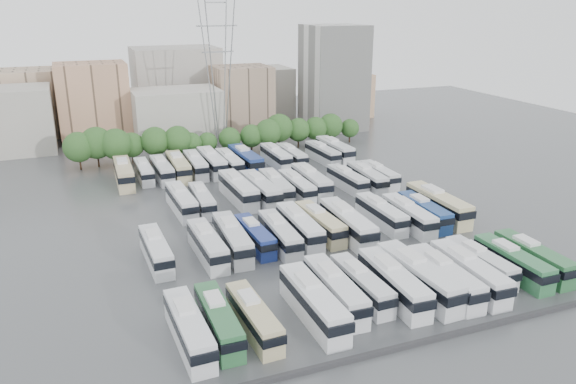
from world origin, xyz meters
name	(u,v)px	position (x,y,z in m)	size (l,w,h in m)	color
ground	(296,224)	(0.00, 0.00, 0.00)	(220.00, 220.00, 0.00)	#424447
parapet	(424,342)	(0.00, -33.00, 0.25)	(56.00, 0.50, 0.50)	#2D2D30
tree_line	(210,137)	(-2.43, 42.12, 4.34)	(65.00, 7.77, 8.14)	black
city_buildings	(162,100)	(-7.46, 71.86, 7.87)	(102.00, 35.00, 20.00)	#9E998E
apartment_tower	(334,78)	(34.00, 58.00, 13.00)	(14.00, 14.00, 26.00)	silver
electricity_pylon	(218,63)	(2.00, 50.00, 18.66)	(9.00, 6.91, 33.83)	slate
bus_r0_s0	(189,328)	(-21.32, -24.76, 1.83)	(2.93, 11.95, 3.73)	silver
bus_r0_s1	(218,320)	(-18.24, -24.20, 1.76)	(2.55, 11.45, 3.59)	#2A6338
bus_r0_s2	(254,317)	(-14.78, -24.88, 1.71)	(2.88, 11.16, 3.47)	tan
bus_r0_s4	(313,302)	(-8.24, -24.90, 1.99)	(2.84, 12.93, 4.05)	silver
bus_r0_s5	(335,290)	(-4.89, -23.15, 1.91)	(3.04, 12.45, 3.88)	silver
bus_r0_s6	(361,284)	(-1.46, -22.82, 1.73)	(2.62, 11.28, 3.53)	silver
bus_r0_s7	(393,282)	(1.87, -24.16, 1.97)	(3.32, 12.87, 4.01)	silver
bus_r0_s8	(418,277)	(5.11, -24.23, 2.09)	(3.46, 13.69, 4.26)	silver
bus_r0_s9	(445,277)	(8.09, -25.06, 1.90)	(3.08, 12.39, 3.86)	silver
bus_r0_s10	(469,272)	(11.34, -25.17, 1.95)	(3.22, 12.73, 3.97)	silver
bus_r0_s11	(480,262)	(14.70, -23.14, 1.69)	(2.65, 11.04, 3.45)	silver
bus_r0_s12	(513,262)	(18.20, -24.73, 1.80)	(2.60, 11.73, 3.68)	#2E6C40
bus_r0_s13	(533,257)	(21.48, -24.65, 1.82)	(2.72, 11.84, 3.70)	#2B6538
bus_r1_s0	(156,250)	(-21.43, -5.38, 1.78)	(2.82, 11.63, 3.63)	silver
bus_r1_s2	(207,245)	(-14.99, -6.35, 1.86)	(2.93, 12.14, 3.79)	silver
bus_r1_s3	(232,238)	(-11.48, -5.74, 1.94)	(3.20, 12.72, 3.96)	silver
bus_r1_s4	(255,236)	(-8.26, -5.36, 1.67)	(2.79, 10.93, 3.40)	navy
bus_r1_s5	(280,234)	(-5.06, -6.49, 1.84)	(2.96, 12.03, 3.75)	silver
bus_r1_s6	(300,226)	(-1.61, -5.19, 1.93)	(3.01, 12.60, 3.94)	silver
bus_r1_s7	(320,223)	(1.65, -4.87, 1.84)	(3.11, 12.05, 3.75)	beige
bus_r1_s8	(347,223)	(4.98, -6.87, 2.07)	(3.26, 13.53, 4.22)	silver
bus_r1_s10	(381,213)	(11.71, -4.72, 1.82)	(2.59, 11.80, 3.70)	silver
bus_r1_s11	(409,215)	(15.07, -6.87, 1.86)	(3.03, 12.17, 3.79)	silver
bus_r1_s12	(424,211)	(18.20, -6.26, 1.79)	(2.84, 11.70, 3.65)	navy
bus_r1_s13	(438,204)	(21.50, -5.11, 2.10)	(3.05, 13.68, 4.29)	beige
bus_r2_s2	(181,201)	(-14.84, 11.38, 1.88)	(3.08, 12.26, 3.82)	silver
bus_r2_s3	(202,200)	(-11.64, 11.08, 1.73)	(2.80, 11.29, 3.52)	silver
bus_r2_s5	(238,189)	(-5.04, 13.05, 2.08)	(3.40, 13.56, 4.23)	silver
bus_r2_s6	(260,189)	(-1.65, 11.80, 2.04)	(3.33, 13.32, 4.15)	silver
bus_r2_s7	(276,186)	(1.48, 12.59, 1.92)	(3.27, 12.56, 3.91)	silver
bus_r2_s8	(297,186)	(4.94, 11.78, 1.81)	(2.58, 11.75, 3.68)	silver
bus_r2_s9	(311,181)	(8.15, 13.00, 1.99)	(3.14, 13.01, 4.06)	silver
bus_r2_s11	(347,179)	(14.79, 12.20, 1.75)	(2.95, 11.42, 3.56)	silver
bus_r2_s12	(367,178)	(18.35, 11.57, 1.85)	(3.12, 12.12, 3.77)	silver
bus_r2_s13	(379,174)	(21.61, 12.82, 1.70)	(2.45, 11.02, 3.46)	silver
bus_r3_s0	(124,173)	(-21.70, 29.72, 2.04)	(3.20, 13.29, 4.15)	tan
bus_r3_s1	(144,171)	(-18.01, 30.71, 1.68)	(2.51, 10.96, 3.43)	silver
bus_r3_s2	(162,170)	(-14.80, 29.91, 1.84)	(2.92, 12.01, 3.75)	silver
bus_r3_s3	(178,166)	(-11.62, 30.49, 1.98)	(2.98, 12.92, 4.04)	#CABD8B
bus_r3_s4	(196,165)	(-8.25, 30.82, 1.90)	(2.92, 12.36, 3.86)	silver
bus_r3_s5	(212,162)	(-5.02, 30.93, 2.04)	(3.06, 13.28, 4.16)	silver
bus_r3_s6	(229,162)	(-1.68, 30.30, 1.83)	(2.75, 11.90, 3.72)	silver
bus_r3_s7	(245,159)	(1.58, 30.24, 2.06)	(3.53, 13.49, 4.19)	navy
bus_r3_s9	(276,156)	(8.17, 30.80, 1.87)	(2.70, 12.16, 3.81)	white
bus_r3_s10	(292,156)	(11.47, 30.44, 1.77)	(2.63, 11.54, 3.61)	silver
bus_r3_s12	(323,153)	(18.13, 29.87, 1.80)	(3.12, 11.78, 3.66)	silver
bus_r3_s13	(335,149)	(21.51, 31.04, 2.00)	(3.19, 13.04, 4.07)	silver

